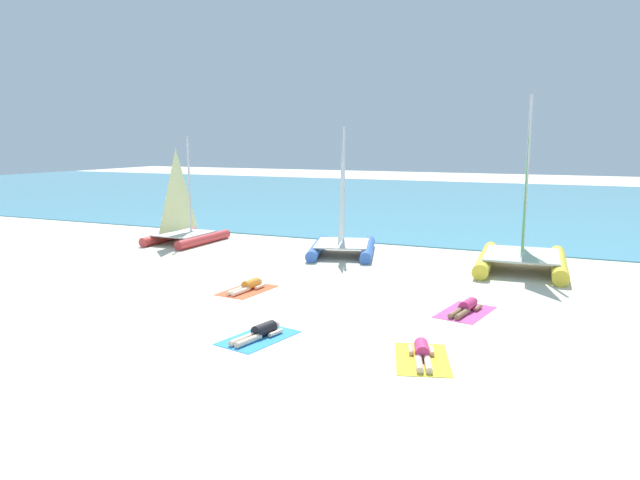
{
  "coord_description": "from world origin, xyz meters",
  "views": [
    {
      "loc": [
        7.87,
        -12.72,
        4.57
      ],
      "look_at": [
        0.0,
        5.34,
        1.2
      ],
      "focal_mm": 33.08,
      "sensor_mm": 36.0,
      "label": 1
    }
  ],
  "objects_px": {
    "sailboat_red": "(184,227)",
    "towel_rightmost": "(465,312)",
    "sunbather_leftmost": "(248,286)",
    "towel_leftmost": "(247,290)",
    "towel_center_right": "(422,359)",
    "sunbather_center_right": "(422,352)",
    "sunbather_rightmost": "(466,307)",
    "sailboat_blue": "(342,236)",
    "sailboat_yellow": "(523,245)",
    "sunbather_center_left": "(260,332)",
    "towel_center_left": "(259,338)"
  },
  "relations": [
    {
      "from": "towel_leftmost",
      "to": "towel_center_right",
      "type": "distance_m",
      "value": 7.22
    },
    {
      "from": "sunbather_center_right",
      "to": "sunbather_rightmost",
      "type": "relative_size",
      "value": 0.99
    },
    {
      "from": "sailboat_red",
      "to": "towel_rightmost",
      "type": "distance_m",
      "value": 14.65
    },
    {
      "from": "sailboat_blue",
      "to": "sailboat_yellow",
      "type": "relative_size",
      "value": 0.83
    },
    {
      "from": "sunbather_center_right",
      "to": "sunbather_rightmost",
      "type": "height_order",
      "value": "same"
    },
    {
      "from": "sunbather_center_right",
      "to": "towel_rightmost",
      "type": "xyz_separation_m",
      "value": [
        0.25,
        3.76,
        -0.13
      ]
    },
    {
      "from": "sailboat_yellow",
      "to": "towel_center_left",
      "type": "xyz_separation_m",
      "value": [
        -4.96,
        -10.08,
        -0.91
      ]
    },
    {
      "from": "sailboat_yellow",
      "to": "sunbather_rightmost",
      "type": "bearing_deg",
      "value": -101.72
    },
    {
      "from": "towel_center_left",
      "to": "sailboat_blue",
      "type": "bearing_deg",
      "value": 100.57
    },
    {
      "from": "sailboat_yellow",
      "to": "sunbather_center_left",
      "type": "distance_m",
      "value": 11.2
    },
    {
      "from": "sailboat_red",
      "to": "towel_leftmost",
      "type": "xyz_separation_m",
      "value": [
        6.86,
        -6.2,
        -0.69
      ]
    },
    {
      "from": "towel_center_left",
      "to": "sunbather_rightmost",
      "type": "distance_m",
      "value": 5.77
    },
    {
      "from": "sunbather_center_left",
      "to": "towel_center_right",
      "type": "bearing_deg",
      "value": 14.08
    },
    {
      "from": "sunbather_leftmost",
      "to": "sunbather_center_right",
      "type": "height_order",
      "value": "same"
    },
    {
      "from": "towel_leftmost",
      "to": "sunbather_center_left",
      "type": "relative_size",
      "value": 1.22
    },
    {
      "from": "towel_center_left",
      "to": "sunbather_rightmost",
      "type": "relative_size",
      "value": 1.22
    },
    {
      "from": "sunbather_center_left",
      "to": "sunbather_center_right",
      "type": "distance_m",
      "value": 3.79
    },
    {
      "from": "sunbather_leftmost",
      "to": "towel_rightmost",
      "type": "height_order",
      "value": "sunbather_leftmost"
    },
    {
      "from": "sunbather_center_right",
      "to": "sunbather_leftmost",
      "type": "bearing_deg",
      "value": 133.59
    },
    {
      "from": "sailboat_yellow",
      "to": "sunbather_center_right",
      "type": "xyz_separation_m",
      "value": [
        -1.15,
        -9.82,
        -0.78
      ]
    },
    {
      "from": "sunbather_leftmost",
      "to": "towel_rightmost",
      "type": "distance_m",
      "value": 6.54
    },
    {
      "from": "sunbather_center_left",
      "to": "sunbather_rightmost",
      "type": "relative_size",
      "value": 1.0
    },
    {
      "from": "towel_leftmost",
      "to": "towel_center_right",
      "type": "bearing_deg",
      "value": -29.04
    },
    {
      "from": "sunbather_leftmost",
      "to": "sunbather_center_left",
      "type": "bearing_deg",
      "value": -49.92
    },
    {
      "from": "sailboat_red",
      "to": "towel_leftmost",
      "type": "distance_m",
      "value": 9.27
    },
    {
      "from": "sailboat_blue",
      "to": "towel_rightmost",
      "type": "bearing_deg",
      "value": -62.31
    },
    {
      "from": "towel_leftmost",
      "to": "towel_center_right",
      "type": "relative_size",
      "value": 1.0
    },
    {
      "from": "sunbather_leftmost",
      "to": "towel_center_right",
      "type": "height_order",
      "value": "sunbather_leftmost"
    },
    {
      "from": "sunbather_center_right",
      "to": "sunbather_rightmost",
      "type": "distance_m",
      "value": 3.84
    },
    {
      "from": "sunbather_center_left",
      "to": "towel_rightmost",
      "type": "relative_size",
      "value": 0.82
    },
    {
      "from": "sunbather_leftmost",
      "to": "towel_center_right",
      "type": "bearing_deg",
      "value": -23.4
    },
    {
      "from": "sailboat_blue",
      "to": "towel_center_right",
      "type": "xyz_separation_m",
      "value": [
        5.72,
        -9.98,
        -0.75
      ]
    },
    {
      "from": "sunbather_center_right",
      "to": "towel_center_left",
      "type": "bearing_deg",
      "value": 166.68
    },
    {
      "from": "sunbather_center_left",
      "to": "towel_rightmost",
      "type": "height_order",
      "value": "sunbather_center_left"
    },
    {
      "from": "sunbather_leftmost",
      "to": "sunbather_center_right",
      "type": "xyz_separation_m",
      "value": [
        6.28,
        -3.51,
        0.0
      ]
    },
    {
      "from": "sailboat_yellow",
      "to": "sunbather_center_right",
      "type": "relative_size",
      "value": 3.97
    },
    {
      "from": "sailboat_red",
      "to": "sunbather_rightmost",
      "type": "bearing_deg",
      "value": -21.97
    },
    {
      "from": "sunbather_leftmost",
      "to": "sailboat_yellow",
      "type": "bearing_deg",
      "value": 46.47
    },
    {
      "from": "sailboat_yellow",
      "to": "towel_center_right",
      "type": "height_order",
      "value": "sailboat_yellow"
    },
    {
      "from": "sailboat_red",
      "to": "sunbather_center_left",
      "type": "relative_size",
      "value": 3.01
    },
    {
      "from": "towel_leftmost",
      "to": "towel_center_left",
      "type": "height_order",
      "value": "same"
    },
    {
      "from": "towel_center_right",
      "to": "sailboat_yellow",
      "type": "bearing_deg",
      "value": 83.46
    },
    {
      "from": "sailboat_red",
      "to": "sunbather_center_left",
      "type": "xyz_separation_m",
      "value": [
        9.36,
        -9.84,
        -0.57
      ]
    },
    {
      "from": "sunbather_leftmost",
      "to": "towel_rightmost",
      "type": "relative_size",
      "value": 0.83
    },
    {
      "from": "sailboat_blue",
      "to": "sunbather_leftmost",
      "type": "height_order",
      "value": "sailboat_blue"
    },
    {
      "from": "sunbather_center_right",
      "to": "towel_leftmost",
      "type": "bearing_deg",
      "value": 134.08
    },
    {
      "from": "towel_center_left",
      "to": "sailboat_yellow",
      "type": "bearing_deg",
      "value": 63.82
    },
    {
      "from": "sailboat_blue",
      "to": "sunbather_center_left",
      "type": "distance_m",
      "value": 10.31
    },
    {
      "from": "sailboat_yellow",
      "to": "towel_leftmost",
      "type": "height_order",
      "value": "sailboat_yellow"
    },
    {
      "from": "sailboat_blue",
      "to": "sailboat_red",
      "type": "relative_size",
      "value": 1.08
    }
  ]
}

